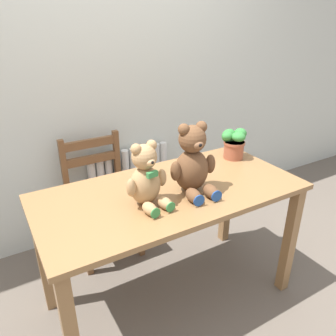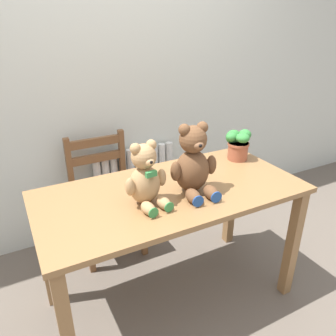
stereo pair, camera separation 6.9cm
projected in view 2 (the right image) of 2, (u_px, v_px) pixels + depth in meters
name	position (u px, v px, depth m)	size (l,w,h in m)	color
wall_back	(108.00, 68.00, 2.33)	(8.00, 0.04, 2.60)	silver
radiator	(136.00, 190.00, 2.75)	(0.70, 0.10, 0.68)	silver
dining_table	(171.00, 208.00, 1.83)	(1.45, 0.71, 0.77)	olive
wooden_chair_behind	(105.00, 194.00, 2.40)	(0.44, 0.42, 0.87)	brown
teddy_bear_left	(146.00, 178.00, 1.59)	(0.23, 0.24, 0.33)	tan
teddy_bear_right	(193.00, 163.00, 1.70)	(0.27, 0.27, 0.38)	brown
potted_plant	(238.00, 144.00, 2.12)	(0.18, 0.16, 0.19)	#9E5138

